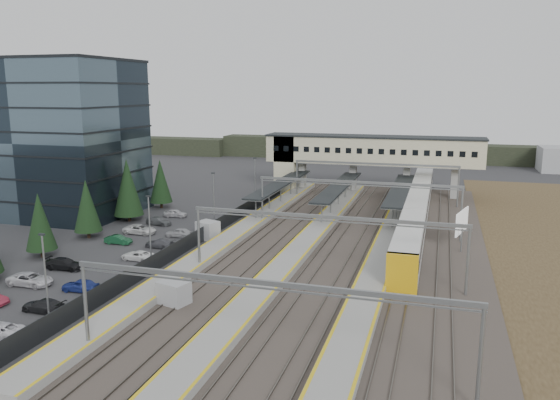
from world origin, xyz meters
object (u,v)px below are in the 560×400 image
(office_building, at_px, (54,137))
(footbridge, at_px, (357,153))
(relay_cabin_near, at_px, (174,293))
(billboard, at_px, (462,223))
(relay_cabin_far, at_px, (208,230))
(train, at_px, (418,207))

(office_building, distance_m, footbridge, 53.18)
(relay_cabin_near, bearing_deg, billboard, 46.36)
(footbridge, bearing_deg, billboard, -60.86)
(relay_cabin_far, xyz_separation_m, footbridge, (14.07, 37.90, 6.73))
(office_building, distance_m, train, 57.79)
(footbridge, bearing_deg, relay_cabin_far, -110.37)
(relay_cabin_far, xyz_separation_m, billboard, (32.31, 5.19, 2.07))
(train, bearing_deg, footbridge, 121.80)
(footbridge, bearing_deg, relay_cabin_near, -97.32)
(billboard, bearing_deg, office_building, 177.49)
(train, relative_size, billboard, 11.38)
(office_building, relative_size, relay_cabin_far, 7.60)
(office_building, height_order, billboard, office_building)
(office_building, xyz_separation_m, billboard, (61.94, -2.71, -8.92))
(billboard, bearing_deg, relay_cabin_far, -170.88)
(office_building, xyz_separation_m, train, (56.00, 10.16, -9.99))
(office_building, relative_size, footbridge, 0.60)
(relay_cabin_near, relative_size, billboard, 0.57)
(relay_cabin_near, bearing_deg, relay_cabin_far, 106.14)
(relay_cabin_far, height_order, billboard, billboard)
(office_building, distance_m, billboard, 62.64)
(relay_cabin_near, height_order, footbridge, footbridge)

